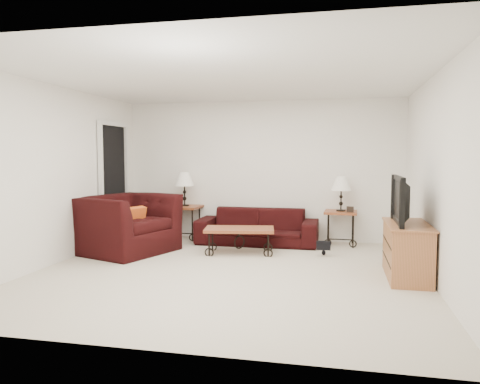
# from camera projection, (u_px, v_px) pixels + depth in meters

# --- Properties ---
(ground) EXTENTS (5.00, 5.00, 0.00)m
(ground) POSITION_uv_depth(u_px,v_px,m) (229.00, 272.00, 6.06)
(ground) COLOR beige
(ground) RESTS_ON ground
(wall_back) EXTENTS (5.00, 0.02, 2.50)m
(wall_back) POSITION_uv_depth(u_px,v_px,m) (261.00, 171.00, 8.40)
(wall_back) COLOR white
(wall_back) RESTS_ON ground
(wall_front) EXTENTS (5.00, 0.02, 2.50)m
(wall_front) POSITION_uv_depth(u_px,v_px,m) (151.00, 191.00, 3.52)
(wall_front) COLOR white
(wall_front) RESTS_ON ground
(wall_left) EXTENTS (0.02, 5.00, 2.50)m
(wall_left) POSITION_uv_depth(u_px,v_px,m) (55.00, 175.00, 6.49)
(wall_left) COLOR white
(wall_left) RESTS_ON ground
(wall_right) EXTENTS (0.02, 5.00, 2.50)m
(wall_right) POSITION_uv_depth(u_px,v_px,m) (436.00, 179.00, 5.43)
(wall_right) COLOR white
(wall_right) RESTS_ON ground
(ceiling) EXTENTS (5.00, 5.00, 0.00)m
(ceiling) POSITION_uv_depth(u_px,v_px,m) (228.00, 78.00, 5.86)
(ceiling) COLOR white
(ceiling) RESTS_ON wall_back
(doorway) EXTENTS (0.08, 0.94, 2.04)m
(doorway) POSITION_uv_depth(u_px,v_px,m) (114.00, 184.00, 8.11)
(doorway) COLOR black
(doorway) RESTS_ON ground
(sofa) EXTENTS (2.06, 0.81, 0.60)m
(sofa) POSITION_uv_depth(u_px,v_px,m) (257.00, 227.00, 8.00)
(sofa) COLOR black
(sofa) RESTS_ON ground
(side_table_left) EXTENTS (0.58, 0.58, 0.61)m
(side_table_left) POSITION_uv_depth(u_px,v_px,m) (185.00, 222.00, 8.46)
(side_table_left) COLOR brown
(side_table_left) RESTS_ON ground
(side_table_right) EXTENTS (0.56, 0.56, 0.59)m
(side_table_right) POSITION_uv_depth(u_px,v_px,m) (341.00, 228.00, 7.88)
(side_table_right) COLOR brown
(side_table_right) RESTS_ON ground
(lamp_left) EXTENTS (0.36, 0.36, 0.61)m
(lamp_left) POSITION_uv_depth(u_px,v_px,m) (185.00, 189.00, 8.42)
(lamp_left) COLOR black
(lamp_left) RESTS_ON side_table_left
(lamp_right) EXTENTS (0.35, 0.35, 0.59)m
(lamp_right) POSITION_uv_depth(u_px,v_px,m) (341.00, 194.00, 7.83)
(lamp_right) COLOR black
(lamp_right) RESTS_ON side_table_right
(photo_frame_left) EXTENTS (0.12, 0.03, 0.10)m
(photo_frame_left) POSITION_uv_depth(u_px,v_px,m) (174.00, 204.00, 8.32)
(photo_frame_left) COLOR black
(photo_frame_left) RESTS_ON side_table_left
(photo_frame_right) EXTENTS (0.12, 0.04, 0.10)m
(photo_frame_right) POSITION_uv_depth(u_px,v_px,m) (350.00, 209.00, 7.67)
(photo_frame_right) COLOR black
(photo_frame_right) RESTS_ON side_table_right
(coffee_table) EXTENTS (1.14, 0.74, 0.40)m
(coffee_table) POSITION_uv_depth(u_px,v_px,m) (239.00, 241.00, 7.22)
(coffee_table) COLOR brown
(coffee_table) RESTS_ON ground
(armchair) EXTENTS (1.60, 1.71, 0.90)m
(armchair) POSITION_uv_depth(u_px,v_px,m) (126.00, 224.00, 7.29)
(armchair) COLOR black
(armchair) RESTS_ON ground
(throw_pillow) EXTENTS (0.24, 0.42, 0.41)m
(throw_pillow) POSITION_uv_depth(u_px,v_px,m) (134.00, 220.00, 7.21)
(throw_pillow) COLOR #D05F1A
(throw_pillow) RESTS_ON armchair
(tv_stand) EXTENTS (0.47, 1.14, 0.68)m
(tv_stand) POSITION_uv_depth(u_px,v_px,m) (407.00, 251.00, 5.76)
(tv_stand) COLOR #B56943
(tv_stand) RESTS_ON ground
(television) EXTENTS (0.13, 1.02, 0.59)m
(television) POSITION_uv_depth(u_px,v_px,m) (406.00, 200.00, 5.72)
(television) COLOR black
(television) RESTS_ON tv_stand
(backpack) EXTENTS (0.39, 0.35, 0.42)m
(backpack) POSITION_uv_depth(u_px,v_px,m) (324.00, 242.00, 7.09)
(backpack) COLOR black
(backpack) RESTS_ON ground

